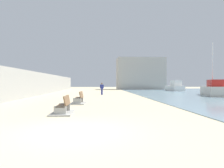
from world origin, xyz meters
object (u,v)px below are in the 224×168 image
object	(u,v)px
person_walking	(102,88)
bench_near	(63,109)
bench_far	(79,101)
boat_far_left	(213,89)
boat_mid_bay	(175,87)

from	to	relation	value
person_walking	bench_near	bearing A→B (deg)	-97.26
bench_far	person_walking	bearing A→B (deg)	80.98
bench_far	boat_far_left	bearing A→B (deg)	28.97
bench_near	person_walking	world-z (taller)	person_walking
person_walking	boat_far_left	world-z (taller)	boat_far_left
boat_mid_bay	bench_near	bearing A→B (deg)	-119.66
bench_near	bench_far	xyz separation A→B (m)	(0.29, 5.34, 0.00)
person_walking	boat_mid_bay	size ratio (longest dim) A/B	0.31
person_walking	boat_mid_bay	distance (m)	19.93
person_walking	boat_mid_bay	bearing A→B (deg)	40.41
bench_near	boat_far_left	world-z (taller)	boat_far_left
bench_far	boat_far_left	world-z (taller)	boat_far_left
boat_far_left	boat_mid_bay	bearing A→B (deg)	86.40
boat_far_left	bench_near	bearing A→B (deg)	-139.00
boat_mid_bay	boat_far_left	bearing A→B (deg)	-93.60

